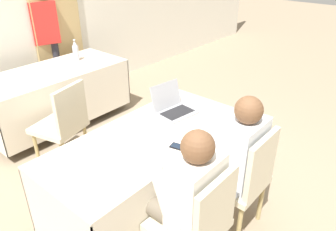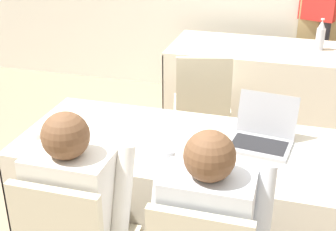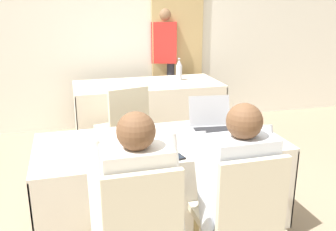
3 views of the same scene
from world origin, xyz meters
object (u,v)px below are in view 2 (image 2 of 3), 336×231
Objects in this scene: person_white_shirt at (210,230)px; cell_phone at (168,169)px; person_checkered_shirt at (82,207)px; water_bottle at (321,36)px; person_red_shirt at (318,13)px; laptop at (262,136)px; chair_far_spare at (202,102)px.

cell_phone is at bearing -48.46° from person_white_shirt.
water_bottle is at bearing -112.03° from person_checkered_shirt.
water_bottle is 0.24× the size of person_checkered_shirt.
person_checkered_shirt is 1.00× the size of person_white_shirt.
water_bottle is at bearing -99.88° from person_white_shirt.
person_checkered_shirt is at bearing -89.32° from person_red_shirt.
person_checkered_shirt reaches higher than laptop.
chair_far_spare is 0.57× the size of person_red_shirt.
laptop is 0.57m from cell_phone.
laptop is 1.02m from person_checkered_shirt.
water_bottle is at bearing -69.61° from person_red_shirt.
person_red_shirt is at bearing 90.77° from laptop.
person_white_shirt reaches higher than laptop.
person_white_shirt is at bearing -61.16° from cell_phone.
person_white_shirt is 3.23m from person_red_shirt.
person_red_shirt is at bearing -133.02° from chair_far_spare.
chair_far_spare is (-0.12, 1.38, -0.23)m from cell_phone.
laptop is at bearing -99.36° from water_bottle.
person_white_shirt is 0.73× the size of person_red_shirt.
person_red_shirt reaches higher than laptop.
person_white_shirt is (0.39, -1.68, 0.16)m from chair_far_spare.
person_red_shirt is at bearing -107.70° from person_checkered_shirt.
person_checkered_shirt is at bearing -128.98° from laptop.
person_checkered_shirt reaches higher than water_bottle.
chair_far_spare is at bearing 82.25° from cell_phone.
person_checkered_shirt is (-0.20, -1.68, 0.16)m from chair_far_spare.
water_bottle reaches higher than chair_far_spare.
person_white_shirt is at bearing -79.22° from person_red_shirt.
chair_far_spare is at bearing -133.19° from water_bottle.
water_bottle is 2.78m from person_checkered_shirt.
person_white_shirt reaches higher than water_bottle.
chair_far_spare reaches higher than cell_phone.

